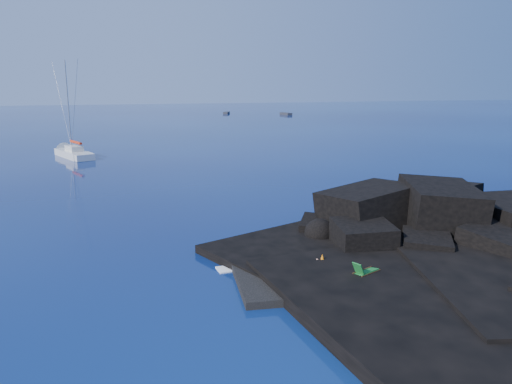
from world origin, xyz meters
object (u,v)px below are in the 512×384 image
marker_cone (322,259)px  distant_boat_b (286,115)px  sailboat (74,157)px  deck_chair (367,268)px  distant_boat_a (226,114)px  sunbather (311,263)px

marker_cone → distant_boat_b: 121.43m
sailboat → deck_chair: bearing=-93.5°
marker_cone → deck_chair: bearing=-58.8°
distant_boat_b → deck_chair: bearing=-117.3°
deck_chair → distant_boat_a: bearing=56.9°
distant_boat_a → distant_boat_b: (15.31, -9.80, 0.00)m
marker_cone → sailboat: bearing=108.0°
deck_chair → sunbather: bearing=111.4°
distant_boat_a → sunbather: bearing=-79.0°
sunbather → distant_boat_a: 127.30m
sunbather → marker_cone: size_ratio=3.31×
sailboat → marker_cone: 47.01m
sailboat → deck_chair: 49.47m
sunbather → sailboat: bearing=79.1°
sailboat → distant_boat_b: 88.32m
sailboat → distant_boat_a: (38.17, 80.10, 0.00)m
sailboat → deck_chair: size_ratio=8.54×
sunbather → marker_cone: marker_cone is taller
marker_cone → distant_boat_a: size_ratio=0.12×
sunbather → distant_boat_b: 121.79m
distant_boat_a → distant_boat_b: distant_boat_b is taller
sailboat → marker_cone: (14.51, -44.71, 0.62)m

